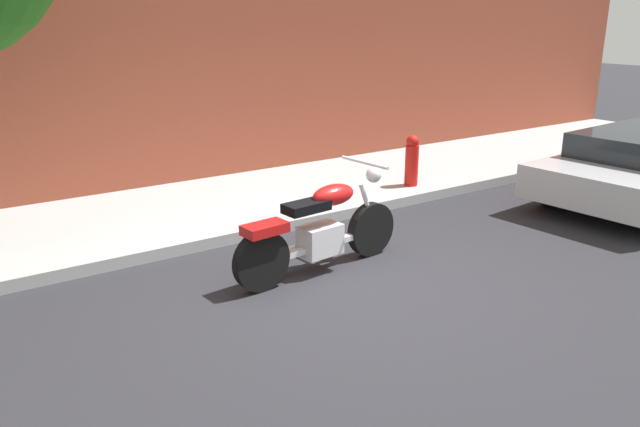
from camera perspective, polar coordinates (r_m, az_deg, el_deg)
The scene contains 4 objects.
ground_plane at distance 6.35m, azimuth 2.58°, elevation -6.44°, with size 60.00×60.00×0.00m, color #28282D.
sidewalk at distance 8.73m, azimuth -9.16°, elevation 0.69°, with size 21.62×2.60×0.14m, color #A8A8A8.
motorcycle at distance 6.48m, azimuth -0.04°, elevation -1.59°, with size 2.10×0.70×1.11m.
fire_hydrant at distance 9.44m, azimuth 8.40°, elevation 4.44°, with size 0.20×0.20×0.91m.
Camera 1 is at (-3.49, -4.62, 2.60)m, focal length 34.89 mm.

